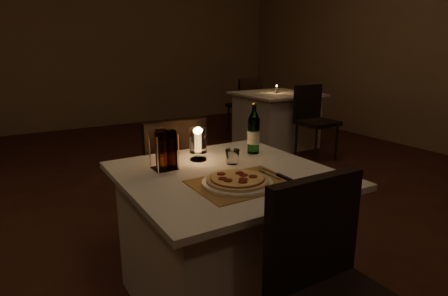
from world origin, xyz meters
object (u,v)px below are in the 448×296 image
plate (237,183)px  neighbor_table_right (275,119)px  pizza (237,179)px  tumbler (232,157)px  water_bottle (254,133)px  chair_near (331,279)px  chair_far (171,170)px  hurricane_candle (198,141)px  main_table (226,239)px

plate → neighbor_table_right: (2.40, 2.71, -0.38)m
plate → pizza: pizza is taller
tumbler → water_bottle: water_bottle is taller
plate → tumbler: (0.15, 0.28, 0.03)m
chair_near → plate: bearing=95.3°
chair_far → plate: 0.92m
chair_near → hurricane_candle: 1.01m
chair_near → plate: size_ratio=2.81×
chair_far → tumbler: (0.10, -0.61, 0.23)m
hurricane_candle → chair_near: bearing=-88.7°
main_table → chair_near: size_ratio=1.11×
chair_near → tumbler: chair_near is taller
chair_far → pizza: (-0.05, -0.89, 0.22)m
plate → water_bottle: water_bottle is taller
chair_far → plate: chair_far is taller
water_bottle → neighbor_table_right: bearing=48.7°
tumbler → water_bottle: bearing=28.2°
chair_far → water_bottle: 0.67m
plate → tumbler: tumbler is taller
chair_near → hurricane_candle: size_ratio=4.99×
pizza → water_bottle: (0.37, 0.40, 0.09)m
plate → pizza: 0.02m
pizza → water_bottle: 0.55m
main_table → tumbler: tumbler is taller
pizza → hurricane_candle: hurricane_candle is taller
main_table → hurricane_candle: 0.54m
hurricane_candle → main_table: bearing=-84.9°
chair_near → neighbor_table_right: (2.35, 3.24, -0.18)m
pizza → neighbor_table_right: pizza is taller
plate → water_bottle: bearing=47.2°
plate → pizza: bearing=-157.5°
tumbler → water_bottle: (0.22, 0.12, 0.08)m
main_table → chair_far: chair_far is taller
chair_far → pizza: bearing=-93.2°
chair_near → pizza: size_ratio=3.21×
tumbler → pizza: bearing=-118.3°
tumbler → neighbor_table_right: (2.25, 2.43, -0.40)m
water_bottle → pizza: bearing=-132.9°
pizza → hurricane_candle: (0.03, 0.44, 0.08)m
chair_near → plate: 0.57m
pizza → plate: bearing=22.5°
plate → neighbor_table_right: bearing=48.5°
chair_far → pizza: chair_far is taller
hurricane_candle → tumbler: bearing=-50.9°
pizza → water_bottle: bearing=47.1°
chair_near → neighbor_table_right: chair_near is taller
chair_near → water_bottle: water_bottle is taller
plate → hurricane_candle: 0.45m
chair_near → pizza: bearing=95.4°
chair_far → plate: size_ratio=2.81×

